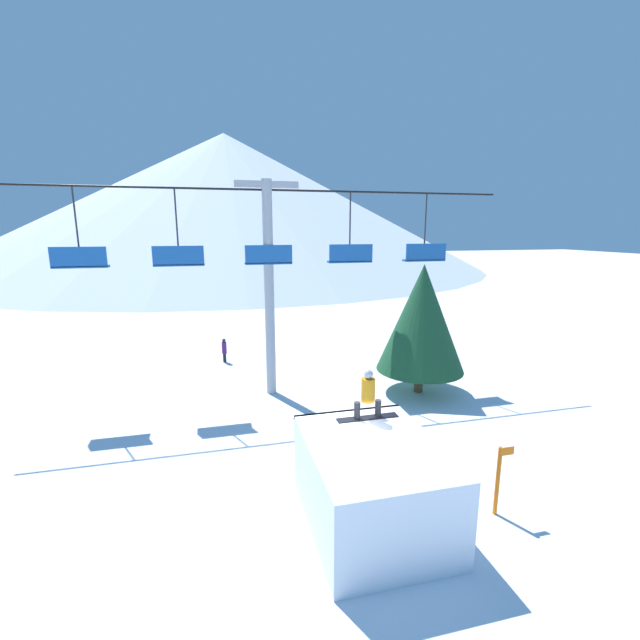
{
  "coord_description": "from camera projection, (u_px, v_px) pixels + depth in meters",
  "views": [
    {
      "loc": [
        -2.79,
        -9.02,
        6.64
      ],
      "look_at": [
        0.46,
        4.01,
        3.77
      ],
      "focal_mm": 24.0,
      "sensor_mm": 36.0,
      "label": 1
    }
  ],
  "objects": [
    {
      "name": "trail_marker",
      "position": [
        498.0,
        479.0,
        9.99
      ],
      "size": [
        0.41,
        0.1,
        1.72
      ],
      "color": "orange",
      "rests_on": "ground_plane"
    },
    {
      "name": "snow_ramp",
      "position": [
        372.0,
        484.0,
        9.68
      ],
      "size": [
        2.86,
        3.77,
        1.97
      ],
      "color": "white",
      "rests_on": "ground_plane"
    },
    {
      "name": "snowboarder",
      "position": [
        368.0,
        395.0,
        10.63
      ],
      "size": [
        1.59,
        0.34,
        1.28
      ],
      "color": "black",
      "rests_on": "snow_ramp"
    },
    {
      "name": "distant_skier",
      "position": [
        224.0,
        349.0,
        21.63
      ],
      "size": [
        0.24,
        0.24,
        1.23
      ],
      "color": "black",
      "rests_on": "ground_plane"
    },
    {
      "name": "chairlift",
      "position": [
        269.0,
        268.0,
        16.58
      ],
      "size": [
        19.42,
        0.44,
        8.47
      ],
      "color": "#9E9EA3",
      "rests_on": "ground_plane"
    },
    {
      "name": "ground_plane",
      "position": [
        341.0,
        502.0,
        10.61
      ],
      "size": [
        220.0,
        220.0,
        0.0
      ],
      "primitive_type": "plane",
      "color": "white"
    },
    {
      "name": "mountain_ridge",
      "position": [
        226.0,
        202.0,
        74.58
      ],
      "size": [
        86.86,
        86.86,
        22.51
      ],
      "color": "silver",
      "rests_on": "ground_plane"
    },
    {
      "name": "pine_tree_near",
      "position": [
        422.0,
        318.0,
        17.17
      ],
      "size": [
        3.53,
        3.53,
        5.3
      ],
      "color": "#4C3823",
      "rests_on": "ground_plane"
    }
  ]
}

